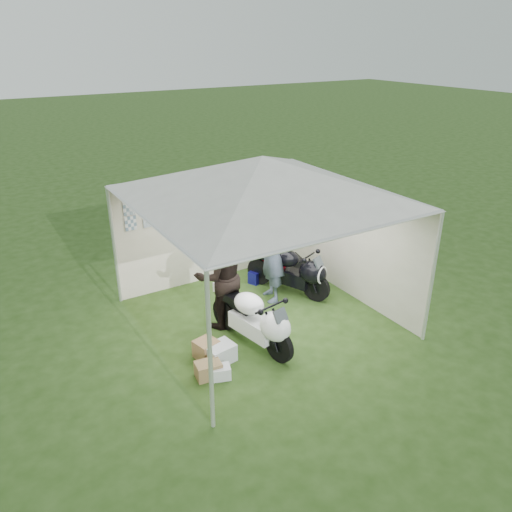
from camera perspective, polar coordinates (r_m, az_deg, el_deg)
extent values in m
plane|color=#254113|center=(9.21, 0.65, -7.15)|extent=(80.00, 80.00, 0.00)
cylinder|color=silver|center=(6.30, -5.28, -11.06)|extent=(0.06, 0.06, 2.30)
cylinder|color=silver|center=(8.56, 19.48, -2.46)|extent=(0.06, 0.06, 2.30)
cylinder|color=silver|center=(9.66, -15.89, 1.05)|extent=(0.06, 0.06, 2.30)
cylinder|color=silver|center=(11.26, 3.96, 5.19)|extent=(0.06, 0.06, 2.30)
cube|color=beige|center=(10.30, -5.22, 3.33)|extent=(4.00, 0.02, 2.30)
cube|color=beige|center=(7.91, -11.75, -3.74)|extent=(0.02, 4.00, 2.30)
cube|color=beige|center=(9.80, 10.67, 1.90)|extent=(0.02, 4.00, 2.30)
pyramid|color=silver|center=(8.17, 0.73, 8.99)|extent=(5.66, 5.66, 0.70)
cube|color=#99A5B7|center=(9.49, -14.31, 5.34)|extent=(0.22, 0.02, 0.28)
cube|color=#99A5B7|center=(9.59, -12.32, 5.73)|extent=(0.22, 0.02, 0.28)
cube|color=#99A5B7|center=(9.70, -10.37, 6.10)|extent=(0.22, 0.01, 0.28)
cube|color=#99A5B7|center=(9.82, -8.47, 6.46)|extent=(0.22, 0.01, 0.28)
cube|color=#99A5B7|center=(9.58, -14.13, 3.64)|extent=(0.22, 0.02, 0.28)
cube|color=#99A5B7|center=(9.68, -12.17, 4.04)|extent=(0.22, 0.01, 0.28)
cube|color=#99A5B7|center=(9.79, -10.25, 4.43)|extent=(0.22, 0.02, 0.28)
cube|color=#99A5B7|center=(9.91, -8.37, 4.80)|extent=(0.22, 0.01, 0.28)
cylinder|color=#D8590C|center=(10.10, -4.29, 7.74)|extent=(3.20, 0.02, 0.02)
cylinder|color=black|center=(7.98, 2.64, -10.17)|extent=(0.20, 0.58, 0.57)
cylinder|color=black|center=(8.82, -3.45, -6.57)|extent=(0.25, 0.59, 0.57)
cube|color=white|center=(8.31, -0.35, -7.97)|extent=(0.49, 0.95, 0.28)
ellipsoid|color=white|center=(7.87, 2.20, -8.05)|extent=(0.53, 0.64, 0.47)
ellipsoid|color=white|center=(8.18, -0.80, -5.46)|extent=(0.52, 0.65, 0.33)
cube|color=black|center=(8.46, -2.50, -4.85)|extent=(0.35, 0.61, 0.13)
cube|color=white|center=(8.64, -3.84, -3.66)|extent=(0.26, 0.32, 0.17)
cube|color=black|center=(8.48, -2.07, -6.04)|extent=(0.19, 0.53, 0.09)
cube|color=#3F474C|center=(7.67, 2.82, -6.82)|extent=(0.25, 0.18, 0.20)
cylinder|color=black|center=(9.74, 6.89, -3.60)|extent=(0.31, 0.55, 0.56)
cylinder|color=black|center=(10.34, 0.50, -1.70)|extent=(0.36, 0.57, 0.56)
cube|color=black|center=(9.97, 3.84, -2.31)|extent=(0.65, 0.94, 0.28)
ellipsoid|color=black|center=(9.64, 6.49, -1.88)|extent=(0.61, 0.69, 0.47)
ellipsoid|color=black|center=(9.85, 3.43, -0.21)|extent=(0.61, 0.70, 0.33)
cube|color=black|center=(10.06, 1.61, 0.00)|extent=(0.45, 0.61, 0.13)
cube|color=black|center=(10.19, 0.16, 0.79)|extent=(0.30, 0.34, 0.17)
cube|color=maroon|center=(10.08, 2.04, -0.96)|extent=(0.29, 0.51, 0.09)
cube|color=#3F474C|center=(9.49, 7.15, -0.72)|extent=(0.26, 0.21, 0.20)
cylinder|color=white|center=(9.56, 7.57, -2.18)|extent=(0.32, 0.15, 0.34)
cube|color=#1F1CAE|center=(10.46, 0.08, -2.32)|extent=(0.40, 0.34, 0.26)
imported|color=black|center=(8.61, -4.08, -2.26)|extent=(0.99, 0.80, 1.92)
imported|color=slate|center=(9.46, 1.84, 0.25)|extent=(0.60, 0.78, 1.92)
cube|color=black|center=(10.59, 3.75, -1.32)|extent=(0.56, 0.48, 0.49)
cube|color=silver|center=(8.06, -4.13, -11.01)|extent=(0.49, 0.41, 0.30)
cube|color=#94704A|center=(8.16, -5.68, -10.54)|extent=(0.40, 0.40, 0.30)
cube|color=silver|center=(7.74, -4.00, -13.10)|extent=(0.33, 0.30, 0.20)
cube|color=olive|center=(7.76, -5.47, -12.82)|extent=(0.42, 0.32, 0.25)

